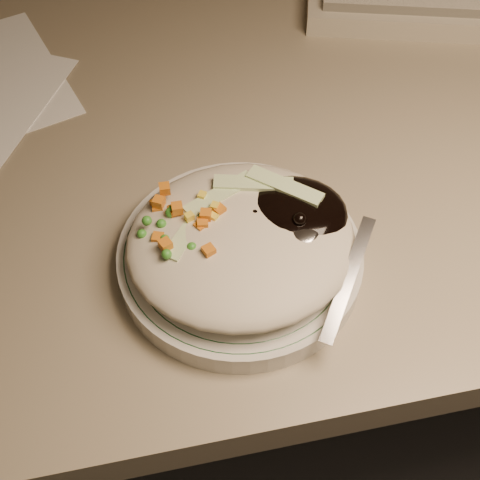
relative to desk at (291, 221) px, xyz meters
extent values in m
cube|color=gray|center=(0.00, 0.00, 0.18)|extent=(1.40, 0.70, 0.04)
cylinder|color=beige|center=(-0.11, -0.20, 0.21)|extent=(0.21, 0.21, 0.02)
torus|color=#144723|center=(-0.11, -0.20, 0.22)|extent=(0.20, 0.20, 0.00)
torus|color=#144723|center=(-0.11, -0.20, 0.22)|extent=(0.18, 0.18, 0.00)
ellipsoid|color=#B2AA90|center=(-0.11, -0.20, 0.24)|extent=(0.19, 0.18, 0.04)
ellipsoid|color=black|center=(-0.06, -0.19, 0.25)|extent=(0.10, 0.09, 0.03)
ellipsoid|color=orange|center=(-0.15, -0.18, 0.24)|extent=(0.08, 0.08, 0.02)
sphere|color=black|center=(-0.10, -0.19, 0.25)|extent=(0.01, 0.01, 0.01)
sphere|color=black|center=(-0.07, -0.18, 0.25)|extent=(0.01, 0.01, 0.01)
sphere|color=black|center=(-0.04, -0.19, 0.26)|extent=(0.01, 0.01, 0.01)
sphere|color=black|center=(-0.05, -0.18, 0.25)|extent=(0.01, 0.01, 0.01)
sphere|color=black|center=(-0.06, -0.20, 0.26)|extent=(0.01, 0.01, 0.01)
sphere|color=black|center=(-0.07, -0.19, 0.25)|extent=(0.01, 0.01, 0.01)
sphere|color=black|center=(-0.06, -0.18, 0.25)|extent=(0.01, 0.01, 0.01)
cube|color=#C86916|center=(-0.16, -0.17, 0.26)|extent=(0.01, 0.01, 0.01)
cube|color=#C86916|center=(-0.14, -0.20, 0.25)|extent=(0.01, 0.01, 0.01)
cube|color=#C86916|center=(-0.17, -0.16, 0.26)|extent=(0.01, 0.01, 0.01)
cube|color=#C86916|center=(-0.14, -0.19, 0.26)|extent=(0.01, 0.01, 0.01)
cube|color=#C86916|center=(-0.14, -0.19, 0.26)|extent=(0.01, 0.01, 0.01)
cube|color=#C86916|center=(-0.17, -0.16, 0.25)|extent=(0.01, 0.01, 0.01)
cube|color=#C86916|center=(-0.16, -0.17, 0.26)|extent=(0.01, 0.01, 0.01)
cube|color=#C86916|center=(-0.14, -0.19, 0.26)|extent=(0.01, 0.01, 0.01)
cube|color=#C86916|center=(-0.12, -0.18, 0.26)|extent=(0.01, 0.01, 0.01)
cube|color=#C86916|center=(-0.16, -0.15, 0.26)|extent=(0.01, 0.01, 0.01)
cube|color=#C86916|center=(-0.17, -0.21, 0.26)|extent=(0.01, 0.01, 0.01)
cube|color=#C86916|center=(-0.14, -0.22, 0.26)|extent=(0.01, 0.01, 0.01)
cube|color=#C86916|center=(-0.18, -0.19, 0.25)|extent=(0.01, 0.01, 0.01)
cube|color=#C86916|center=(-0.17, -0.16, 0.25)|extent=(0.01, 0.01, 0.01)
sphere|color=#388C28|center=(-0.14, -0.18, 0.25)|extent=(0.01, 0.01, 0.01)
sphere|color=#388C28|center=(-0.17, -0.22, 0.26)|extent=(0.01, 0.01, 0.01)
sphere|color=#388C28|center=(-0.17, -0.18, 0.26)|extent=(0.01, 0.01, 0.01)
sphere|color=#388C28|center=(-0.18, -0.18, 0.26)|extent=(0.01, 0.01, 0.01)
sphere|color=#388C28|center=(-0.14, -0.18, 0.25)|extent=(0.01, 0.01, 0.01)
sphere|color=#388C28|center=(-0.14, -0.21, 0.25)|extent=(0.01, 0.01, 0.01)
sphere|color=#388C28|center=(-0.16, -0.19, 0.25)|extent=(0.01, 0.01, 0.01)
sphere|color=#388C28|center=(-0.16, -0.20, 0.25)|extent=(0.01, 0.01, 0.01)
sphere|color=#388C28|center=(-0.19, -0.19, 0.25)|extent=(0.01, 0.01, 0.01)
sphere|color=#388C28|center=(-0.16, -0.17, 0.26)|extent=(0.01, 0.01, 0.01)
sphere|color=#388C28|center=(-0.16, -0.17, 0.26)|extent=(0.01, 0.01, 0.01)
sphere|color=#388C28|center=(-0.17, -0.20, 0.25)|extent=(0.01, 0.01, 0.01)
sphere|color=#388C28|center=(-0.15, -0.21, 0.26)|extent=(0.01, 0.01, 0.01)
sphere|color=#388C28|center=(-0.12, -0.16, 0.25)|extent=(0.01, 0.01, 0.01)
cube|color=yellow|center=(-0.14, -0.18, 0.25)|extent=(0.01, 0.01, 0.01)
cube|color=yellow|center=(-0.13, -0.19, 0.26)|extent=(0.01, 0.01, 0.01)
cube|color=yellow|center=(-0.15, -0.17, 0.25)|extent=(0.01, 0.01, 0.01)
cube|color=yellow|center=(-0.15, -0.18, 0.26)|extent=(0.01, 0.01, 0.01)
cube|color=yellow|center=(-0.16, -0.19, 0.25)|extent=(0.01, 0.01, 0.01)
cube|color=yellow|center=(-0.13, -0.18, 0.26)|extent=(0.01, 0.01, 0.01)
cube|color=yellow|center=(-0.13, -0.16, 0.26)|extent=(0.01, 0.01, 0.01)
cube|color=yellow|center=(-0.15, -0.19, 0.25)|extent=(0.01, 0.01, 0.01)
cube|color=#B2D18C|center=(-0.12, -0.16, 0.26)|extent=(0.07, 0.04, 0.00)
cube|color=#B2D18C|center=(-0.09, -0.16, 0.26)|extent=(0.07, 0.03, 0.00)
cube|color=#B2D18C|center=(-0.15, -0.19, 0.26)|extent=(0.05, 0.06, 0.00)
cube|color=#B2D18C|center=(-0.06, -0.17, 0.26)|extent=(0.06, 0.06, 0.00)
ellipsoid|color=silver|center=(-0.06, -0.21, 0.25)|extent=(0.05, 0.06, 0.01)
cube|color=silver|center=(-0.03, -0.26, 0.24)|extent=(0.07, 0.10, 0.03)
camera|label=1|loc=(-0.18, -0.53, 0.68)|focal=50.00mm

